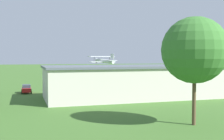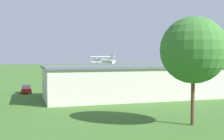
{
  "view_description": "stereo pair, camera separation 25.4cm",
  "coord_description": "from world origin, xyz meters",
  "px_view_note": "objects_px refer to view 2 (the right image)",
  "views": [
    {
      "loc": [
        16.77,
        79.39,
        7.13
      ],
      "look_at": [
        -0.34,
        13.86,
        4.01
      ],
      "focal_mm": 46.39,
      "sensor_mm": 36.0,
      "label": 1
    },
    {
      "loc": [
        16.53,
        79.45,
        7.13
      ],
      "look_at": [
        -0.34,
        13.86,
        4.01
      ],
      "focal_mm": 46.39,
      "sensor_mm": 36.0,
      "label": 2
    }
  ],
  "objects_px": {
    "car_red": "(26,89)",
    "tree_near_perimeter_road": "(193,50)",
    "biplane": "(104,61)",
    "person_watching_takeoff": "(49,86)",
    "person_near_hangar_door": "(199,85)",
    "hangar": "(139,81)"
  },
  "relations": [
    {
      "from": "person_near_hangar_door",
      "to": "biplane",
      "type": "bearing_deg",
      "value": -38.26
    },
    {
      "from": "hangar",
      "to": "car_red",
      "type": "bearing_deg",
      "value": -29.39
    },
    {
      "from": "biplane",
      "to": "car_red",
      "type": "distance_m",
      "value": 23.68
    },
    {
      "from": "tree_near_perimeter_road",
      "to": "person_near_hangar_door",
      "type": "bearing_deg",
      "value": -122.06
    },
    {
      "from": "biplane",
      "to": "car_red",
      "type": "xyz_separation_m",
      "value": [
        18.7,
        13.52,
        -5.3
      ]
    },
    {
      "from": "car_red",
      "to": "biplane",
      "type": "bearing_deg",
      "value": -144.14
    },
    {
      "from": "biplane",
      "to": "person_near_hangar_door",
      "type": "distance_m",
      "value": 24.16
    },
    {
      "from": "hangar",
      "to": "biplane",
      "type": "distance_m",
      "value": 24.73
    },
    {
      "from": "biplane",
      "to": "tree_near_perimeter_road",
      "type": "bearing_deg",
      "value": 88.88
    },
    {
      "from": "biplane",
      "to": "person_watching_takeoff",
      "type": "xyz_separation_m",
      "value": [
        14.26,
        9.71,
        -5.35
      ]
    },
    {
      "from": "hangar",
      "to": "biplane",
      "type": "height_order",
      "value": "biplane"
    },
    {
      "from": "car_red",
      "to": "person_watching_takeoff",
      "type": "distance_m",
      "value": 5.86
    },
    {
      "from": "car_red",
      "to": "person_near_hangar_door",
      "type": "distance_m",
      "value": 37.22
    },
    {
      "from": "car_red",
      "to": "person_watching_takeoff",
      "type": "xyz_separation_m",
      "value": [
        -4.45,
        -3.81,
        -0.05
      ]
    },
    {
      "from": "biplane",
      "to": "car_red",
      "type": "bearing_deg",
      "value": 35.86
    },
    {
      "from": "biplane",
      "to": "person_near_hangar_door",
      "type": "xyz_separation_m",
      "value": [
        -18.5,
        14.59,
        -5.33
      ]
    },
    {
      "from": "person_watching_takeoff",
      "to": "hangar",
      "type": "bearing_deg",
      "value": 135.48
    },
    {
      "from": "hangar",
      "to": "tree_near_perimeter_road",
      "type": "distance_m",
      "value": 21.7
    },
    {
      "from": "biplane",
      "to": "person_near_hangar_door",
      "type": "relative_size",
      "value": 4.86
    },
    {
      "from": "car_red",
      "to": "tree_near_perimeter_road",
      "type": "height_order",
      "value": "tree_near_perimeter_road"
    },
    {
      "from": "person_near_hangar_door",
      "to": "car_red",
      "type": "bearing_deg",
      "value": -1.64
    },
    {
      "from": "car_red",
      "to": "tree_near_perimeter_road",
      "type": "distance_m",
      "value": 37.3
    }
  ]
}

